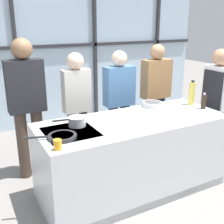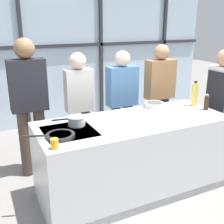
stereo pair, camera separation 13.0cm
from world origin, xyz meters
The scene contains 15 objects.
ground_plane centered at (0.00, 0.00, 0.00)m, with size 18.00×18.00×0.00m, color gray.
back_window_wall centered at (0.00, 2.74, 1.40)m, with size 6.40×0.10×2.80m.
demo_island centered at (0.00, 0.00, 0.46)m, with size 2.22×0.89×0.91m.
chef centered at (1.42, 0.11, 0.95)m, with size 0.23×0.39×1.64m.
spectator_far_left centered at (-1.00, 0.93, 1.03)m, with size 0.46×0.25×1.80m.
spectator_center_left centered at (-0.33, 0.93, 0.93)m, with size 0.38×0.22×1.60m.
spectator_center_right centered at (0.33, 0.93, 0.90)m, with size 0.45×0.22×1.59m.
spectator_far_right centered at (1.00, 0.93, 0.93)m, with size 0.46×0.23×1.66m.
frying_pan centered at (-0.90, -0.12, 0.93)m, with size 0.49×0.28×0.04m.
saucepan centered at (-0.65, 0.13, 0.97)m, with size 0.36×0.20×0.10m.
white_plate centered at (0.52, -0.29, 0.92)m, with size 0.24×0.24×0.01m, color white.
mixing_bowl centered at (0.49, 0.33, 0.95)m, with size 0.26×0.26×0.06m.
oil_bottle centered at (1.01, 0.15, 1.07)m, with size 0.08×0.08×0.33m.
pepper_grinder centered at (1.02, -0.06, 1.01)m, with size 0.06×0.06×0.21m.
juice_glass_near centered at (-1.01, -0.35, 0.96)m, with size 0.07×0.07×0.10m, color orange.
Camera 2 is at (-1.53, -2.61, 2.00)m, focal length 45.00 mm.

